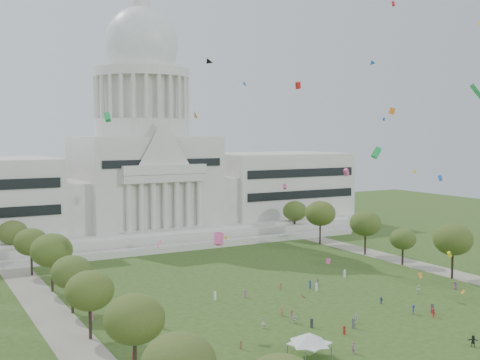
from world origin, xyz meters
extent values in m
plane|color=#304B1A|center=(0.00, 0.00, 0.00)|extent=(400.00, 400.00, 0.00)
cube|color=silver|center=(0.00, 115.00, 2.00)|extent=(160.00, 60.00, 4.00)
cube|color=silver|center=(0.00, 82.00, 1.00)|extent=(130.00, 3.00, 2.00)
cube|color=silver|center=(0.00, 90.00, 2.50)|extent=(140.00, 3.00, 5.00)
cube|color=beige|center=(55.00, 114.00, 15.00)|extent=(50.00, 34.00, 22.00)
cube|color=beige|center=(-27.00, 112.00, 12.00)|extent=(12.00, 26.00, 16.00)
cube|color=beige|center=(27.00, 112.00, 12.00)|extent=(12.00, 26.00, 16.00)
cube|color=beige|center=(0.00, 114.00, 18.00)|extent=(44.00, 38.00, 28.00)
cube|color=beige|center=(0.00, 94.00, 21.20)|extent=(28.00, 3.00, 2.40)
cube|color=black|center=(55.00, 96.80, 17.00)|extent=(46.00, 0.40, 11.00)
cylinder|color=beige|center=(0.00, 114.00, 37.40)|extent=(32.00, 32.00, 6.00)
cylinder|color=beige|center=(0.00, 114.00, 47.40)|extent=(28.00, 28.00, 14.00)
cylinder|color=silver|center=(0.00, 114.00, 55.90)|extent=(32.40, 32.40, 3.00)
cylinder|color=beige|center=(0.00, 114.00, 61.40)|extent=(22.00, 22.00, 8.00)
ellipsoid|color=silver|center=(0.00, 114.00, 65.40)|extent=(25.00, 25.00, 26.20)
cylinder|color=beige|center=(0.00, 114.00, 78.90)|extent=(6.00, 6.00, 5.00)
cube|color=gray|center=(-48.00, 30.00, 0.02)|extent=(8.00, 160.00, 0.04)
cube|color=gray|center=(48.00, 30.00, 0.02)|extent=(8.00, 160.00, 0.04)
cylinder|color=black|center=(-44.07, -2.96, 2.88)|extent=(0.56, 0.56, 5.75)
ellipsoid|color=#3A4B18|center=(-44.07, -2.96, 8.97)|extent=(8.86, 8.86, 7.25)
cylinder|color=black|center=(-45.04, 17.30, 2.73)|extent=(0.56, 0.56, 5.47)
ellipsoid|color=#384C17|center=(-45.04, 17.30, 8.53)|extent=(8.42, 8.42, 6.89)
cylinder|color=black|center=(44.17, 17.44, 3.10)|extent=(0.56, 0.56, 6.20)
ellipsoid|color=#354816|center=(44.17, 17.44, 9.68)|extent=(9.55, 9.55, 7.82)
cylinder|color=black|center=(-44.09, 33.92, 2.64)|extent=(0.56, 0.56, 5.27)
ellipsoid|color=#374C1B|center=(-44.09, 33.92, 8.23)|extent=(8.12, 8.12, 6.65)
cylinder|color=black|center=(44.40, 34.48, 2.28)|extent=(0.56, 0.56, 4.56)
ellipsoid|color=#364F1A|center=(44.40, 34.48, 7.11)|extent=(7.01, 7.01, 5.74)
cylinder|color=black|center=(-44.08, 52.42, 3.02)|extent=(0.56, 0.56, 6.03)
ellipsoid|color=#364F18|center=(-44.08, 52.42, 9.41)|extent=(9.29, 9.29, 7.60)
cylinder|color=black|center=(44.76, 50.04, 2.98)|extent=(0.56, 0.56, 5.97)
ellipsoid|color=#354D18|center=(44.76, 50.04, 9.31)|extent=(9.19, 9.19, 7.52)
cylinder|color=black|center=(-45.22, 71.01, 2.70)|extent=(0.56, 0.56, 5.41)
ellipsoid|color=#344916|center=(-45.22, 71.01, 8.44)|extent=(8.33, 8.33, 6.81)
cylinder|color=black|center=(43.49, 70.19, 3.19)|extent=(0.56, 0.56, 6.37)
ellipsoid|color=#3B4E16|center=(43.49, 70.19, 9.94)|extent=(9.82, 9.82, 8.03)
cylinder|color=black|center=(-46.87, 89.14, 2.66)|extent=(0.56, 0.56, 5.32)
ellipsoid|color=#40501E|center=(-46.87, 89.14, 8.29)|extent=(8.19, 8.19, 6.70)
cylinder|color=black|center=(45.96, 88.13, 2.73)|extent=(0.56, 0.56, 5.47)
ellipsoid|color=#354E16|center=(45.96, 88.13, 8.53)|extent=(8.42, 8.42, 6.89)
cylinder|color=#4C4C4C|center=(-19.57, -10.64, 1.10)|extent=(0.12, 0.12, 2.20)
cylinder|color=#4C4C4C|center=(-14.64, -10.64, 1.10)|extent=(0.12, 0.12, 2.20)
cylinder|color=#4C4C4C|center=(-19.57, -5.71, 1.10)|extent=(0.12, 0.12, 2.20)
cylinder|color=#4C4C4C|center=(-14.64, -5.71, 1.10)|extent=(0.12, 0.12, 2.20)
cube|color=silver|center=(-17.10, -8.17, 2.29)|extent=(6.85, 6.85, 0.18)
pyramid|color=silver|center=(-17.10, -8.17, 3.26)|extent=(9.60, 9.60, 1.76)
imported|color=#994C8C|center=(36.57, 9.79, 0.92)|extent=(0.89, 1.06, 1.84)
imported|color=silver|center=(26.44, 11.12, 0.95)|extent=(1.00, 0.71, 1.89)
imported|color=#B21E1E|center=(16.00, -2.85, 0.89)|extent=(0.66, 1.19, 1.78)
imported|color=silver|center=(0.77, 1.74, 0.89)|extent=(0.74, 1.12, 1.78)
imported|color=silver|center=(-9.29, 7.55, 0.96)|extent=(1.92, 1.38, 1.93)
imported|color=#994C8C|center=(-9.88, -10.21, 0.98)|extent=(0.88, 0.81, 1.95)
imported|color=silver|center=(-16.04, 7.68, 0.89)|extent=(0.94, 0.66, 1.78)
imported|color=navy|center=(14.17, 0.44, 0.94)|extent=(1.32, 1.30, 1.89)
imported|color=navy|center=(13.82, 9.22, 0.73)|extent=(0.55, 0.90, 1.46)
imported|color=#26262B|center=(9.61, -17.47, 0.99)|extent=(1.91, 1.65, 1.97)
cube|color=#B21E1E|center=(-42.00, 3.69, 0.85)|extent=(0.52, 0.51, 1.70)
cube|color=#B21E1E|center=(-5.22, -2.23, 0.76)|extent=(0.43, 0.47, 1.52)
cube|color=silver|center=(21.73, 31.01, 0.97)|extent=(0.58, 0.44, 1.94)
cube|color=navy|center=(-35.09, 7.26, 0.88)|extent=(0.34, 0.50, 1.76)
cube|color=navy|center=(-37.04, 31.38, 0.75)|extent=(0.29, 0.42, 1.50)
cube|color=silver|center=(-15.37, 28.40, 0.97)|extent=(0.38, 0.55, 1.95)
cube|color=#994C8C|center=(-42.00, 27.45, 0.78)|extent=(0.39, 0.48, 1.55)
cube|color=#4C4C51|center=(-1.71, -0.50, 0.96)|extent=(0.33, 0.51, 1.91)
cube|color=silver|center=(7.96, 23.88, 0.93)|extent=(0.58, 0.51, 1.86)
cube|color=#4C4C51|center=(11.33, 28.00, 0.73)|extent=(0.28, 0.41, 1.45)
cube|color=#4C4C51|center=(17.94, -0.82, 0.96)|extent=(0.52, 0.60, 1.93)
cube|color=#994C8C|center=(-8.64, 27.09, 0.87)|extent=(0.54, 0.52, 1.74)
cube|color=olive|center=(-24.67, 0.41, 0.73)|extent=(0.42, 0.46, 1.46)
cube|color=#26262B|center=(-8.06, 3.64, 0.84)|extent=(0.46, 0.31, 1.67)
cube|color=olive|center=(-8.93, 12.40, 0.86)|extent=(0.35, 0.49, 1.72)
cube|color=navy|center=(8.10, 26.54, 0.93)|extent=(0.48, 0.57, 1.86)
cube|color=olive|center=(1.70, 28.89, 0.79)|extent=(0.37, 0.47, 1.58)
cube|color=olive|center=(-7.98, 10.20, 0.79)|extent=(0.44, 0.49, 1.57)
cube|color=#33723F|center=(-38.64, 2.86, 0.79)|extent=(0.47, 0.36, 1.58)
cube|color=olive|center=(-32.02, 16.29, 0.88)|extent=(0.55, 0.48, 1.76)
cube|color=navy|center=(-38.76, 20.66, 0.83)|extent=(0.42, 0.51, 1.66)
camera|label=1|loc=(-71.85, -83.78, 35.45)|focal=45.00mm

